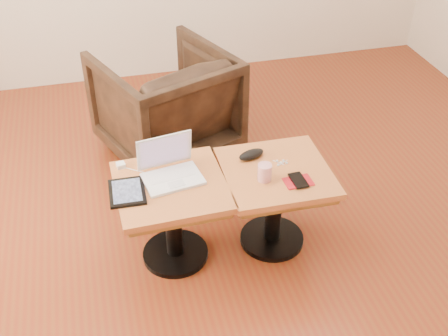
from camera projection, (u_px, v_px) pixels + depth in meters
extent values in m
cube|color=maroon|center=(251.00, 239.00, 3.25)|extent=(4.50, 4.50, 0.01)
cylinder|color=black|center=(176.00, 253.00, 3.14)|extent=(0.36, 0.36, 0.03)
cylinder|color=black|center=(173.00, 222.00, 3.00)|extent=(0.09, 0.09, 0.44)
cube|color=brown|center=(171.00, 192.00, 2.88)|extent=(0.53, 0.53, 0.04)
cube|color=#A95626|center=(171.00, 187.00, 2.86)|extent=(0.57, 0.57, 0.04)
cylinder|color=black|center=(272.00, 238.00, 3.24)|extent=(0.36, 0.36, 0.03)
cylinder|color=black|center=(274.00, 207.00, 3.10)|extent=(0.09, 0.09, 0.44)
cube|color=brown|center=(276.00, 178.00, 2.98)|extent=(0.52, 0.52, 0.04)
cube|color=#A95626|center=(276.00, 173.00, 2.96)|extent=(0.57, 0.57, 0.04)
cube|color=white|center=(173.00, 179.00, 2.87)|extent=(0.32, 0.25, 0.02)
cube|color=silver|center=(171.00, 174.00, 2.89)|extent=(0.25, 0.14, 0.00)
cube|color=silver|center=(177.00, 184.00, 2.82)|extent=(0.09, 0.07, 0.00)
cube|color=white|center=(164.00, 150.00, 2.89)|extent=(0.30, 0.08, 0.20)
cube|color=brown|center=(164.00, 150.00, 2.89)|extent=(0.26, 0.07, 0.16)
cube|color=black|center=(127.00, 192.00, 2.79)|extent=(0.18, 0.23, 0.01)
cube|color=#191E38|center=(127.00, 191.00, 2.78)|extent=(0.15, 0.19, 0.00)
cube|color=white|center=(121.00, 165.00, 2.96)|extent=(0.05, 0.05, 0.03)
ellipsoid|color=black|center=(251.00, 154.00, 3.02)|extent=(0.16, 0.11, 0.05)
cylinder|color=#C33646|center=(265.00, 172.00, 2.85)|extent=(0.08, 0.08, 0.09)
sphere|color=white|center=(281.00, 163.00, 2.99)|extent=(0.01, 0.01, 0.01)
sphere|color=white|center=(283.00, 161.00, 3.00)|extent=(0.01, 0.01, 0.01)
sphere|color=white|center=(277.00, 161.00, 3.00)|extent=(0.01, 0.01, 0.01)
sphere|color=white|center=(287.00, 163.00, 2.99)|extent=(0.01, 0.01, 0.01)
sphere|color=white|center=(278.00, 165.00, 2.97)|extent=(0.01, 0.01, 0.01)
cylinder|color=white|center=(281.00, 163.00, 2.99)|extent=(0.07, 0.04, 0.00)
cube|color=#A51816|center=(298.00, 182.00, 2.86)|extent=(0.15, 0.10, 0.01)
cube|color=black|center=(298.00, 180.00, 2.85)|extent=(0.07, 0.13, 0.01)
imported|color=black|center=(166.00, 104.00, 3.78)|extent=(1.04, 1.05, 0.74)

